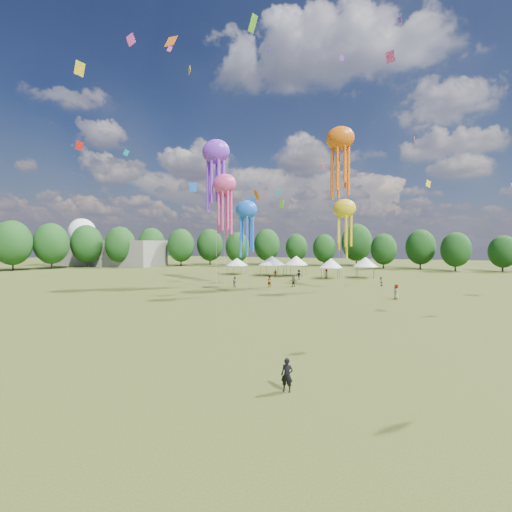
% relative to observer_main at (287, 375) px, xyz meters
% --- Properties ---
extents(ground, '(300.00, 300.00, 0.00)m').
position_rel_observer_main_xyz_m(ground, '(-9.48, 0.67, -0.82)').
color(ground, '#384416').
rests_on(ground, ground).
extents(observer_main, '(0.60, 0.40, 1.65)m').
position_rel_observer_main_xyz_m(observer_main, '(0.00, 0.00, 0.00)').
color(observer_main, black).
rests_on(observer_main, ground).
extents(spectator_near, '(1.00, 0.90, 1.68)m').
position_rel_observer_main_xyz_m(spectator_near, '(-18.81, 35.87, 0.02)').
color(spectator_near, gray).
rests_on(spectator_near, ground).
extents(spectators_far, '(24.04, 24.99, 1.93)m').
position_rel_observer_main_xyz_m(spectators_far, '(-7.28, 45.31, 0.09)').
color(spectators_far, gray).
rests_on(spectators_far, ground).
extents(festival_tents, '(33.36, 8.61, 4.42)m').
position_rel_observer_main_xyz_m(festival_tents, '(-13.88, 58.00, 2.42)').
color(festival_tents, '#47474C').
rests_on(festival_tents, ground).
extents(show_kites, '(26.26, 20.36, 27.54)m').
position_rel_observer_main_xyz_m(show_kites, '(-14.13, 40.11, 17.70)').
color(show_kites, '#DF4187').
rests_on(show_kites, ground).
extents(small_kites, '(76.35, 58.67, 45.87)m').
position_rel_observer_main_xyz_m(small_kites, '(-9.58, 43.45, 28.41)').
color(small_kites, '#DF4187').
rests_on(small_kites, ground).
extents(treeline, '(201.57, 95.24, 13.43)m').
position_rel_observer_main_xyz_m(treeline, '(-13.35, 63.19, 5.72)').
color(treeline, '#38281C').
rests_on(treeline, ground).
extents(hangar, '(40.00, 12.00, 8.00)m').
position_rel_observer_main_xyz_m(hangar, '(-81.48, 72.67, 3.18)').
color(hangar, gray).
rests_on(hangar, ground).
extents(radome, '(9.00, 9.00, 16.00)m').
position_rel_observer_main_xyz_m(radome, '(-97.48, 78.67, 9.16)').
color(radome, white).
rests_on(radome, ground).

